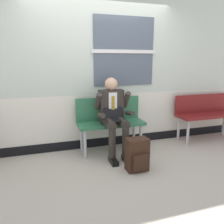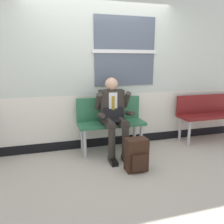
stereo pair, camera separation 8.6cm
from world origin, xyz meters
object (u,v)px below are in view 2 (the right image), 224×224
at_px(person_seated, 114,114).
at_px(backpack, 136,155).
at_px(bench_with_person, 110,119).
at_px(bench_empty, 208,112).

bearing_deg(person_seated, backpack, -77.07).
relative_size(bench_with_person, bench_empty, 0.89).
xyz_separation_m(bench_empty, backpack, (-1.85, -0.83, -0.32)).
relative_size(person_seated, backpack, 2.68).
height_order(person_seated, backpack, person_seated).
bearing_deg(bench_empty, person_seated, -174.42).
height_order(bench_with_person, backpack, bench_with_person).
bearing_deg(backpack, bench_empty, 24.31).
height_order(bench_with_person, person_seated, person_seated).
distance_m(bench_empty, backpack, 2.05).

